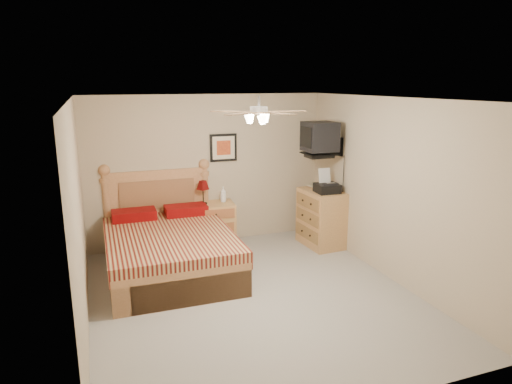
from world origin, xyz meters
TOP-DOWN VIEW (x-y plane):
  - floor at (0.00, 0.00)m, footprint 4.50×4.50m
  - ceiling at (0.00, 0.00)m, footprint 4.00×4.50m
  - wall_back at (0.00, 2.25)m, footprint 4.00×0.04m
  - wall_front at (0.00, -2.25)m, footprint 4.00×0.04m
  - wall_left at (-2.00, 0.00)m, footprint 0.04×4.50m
  - wall_right at (2.00, 0.00)m, footprint 0.04×4.50m
  - bed at (-0.87, 1.12)m, footprint 1.73×2.26m
  - nightstand at (0.01, 2.00)m, footprint 0.72×0.57m
  - table_lamp at (-0.14, 2.04)m, footprint 0.27×0.27m
  - lotion_bottle at (0.20, 2.05)m, footprint 0.13×0.13m
  - framed_picture at (0.27, 2.23)m, footprint 0.46×0.04m
  - dresser at (1.73, 1.42)m, footprint 0.60×0.83m
  - fax_machine at (1.72, 1.27)m, footprint 0.38×0.40m
  - magazine_lower at (1.65, 1.66)m, footprint 0.26×0.30m
  - magazine_upper at (1.68, 1.67)m, footprint 0.29×0.31m
  - wall_tv at (1.75, 1.34)m, footprint 0.56×0.46m
  - ceiling_fan at (0.00, -0.20)m, footprint 1.14×1.14m

SIDE VIEW (x-z plane):
  - floor at x=0.00m, z-range 0.00..0.00m
  - nightstand at x=0.01m, z-range 0.00..0.73m
  - dresser at x=1.73m, z-range 0.00..0.95m
  - bed at x=-0.87m, z-range 0.00..1.45m
  - lotion_bottle at x=0.20m, z-range 0.73..0.99m
  - table_lamp at x=-0.14m, z-range 0.73..1.12m
  - magazine_lower at x=1.65m, z-range 0.95..0.97m
  - magazine_upper at x=1.68m, z-range 0.97..0.99m
  - fax_machine at x=1.72m, z-range 0.95..1.33m
  - wall_back at x=0.00m, z-range 0.00..2.50m
  - wall_front at x=0.00m, z-range 0.00..2.50m
  - wall_left at x=-2.00m, z-range 0.00..2.50m
  - wall_right at x=2.00m, z-range 0.00..2.50m
  - framed_picture at x=0.27m, z-range 1.39..1.85m
  - wall_tv at x=1.75m, z-range 1.52..2.10m
  - ceiling_fan at x=0.00m, z-range 2.22..2.50m
  - ceiling at x=0.00m, z-range 2.48..2.52m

